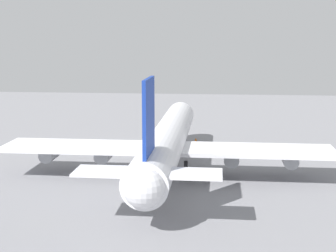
% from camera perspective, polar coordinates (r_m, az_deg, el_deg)
% --- Properties ---
extents(ground_plane, '(268.34, 268.34, 0.00)m').
position_cam_1_polar(ground_plane, '(96.29, -0.00, -5.28)').
color(ground_plane, gray).
extents(cargo_airplane, '(67.08, 60.30, 20.01)m').
position_cam_1_polar(cargo_airplane, '(94.57, -0.02, -1.67)').
color(cargo_airplane, silver).
rests_on(cargo_airplane, ground_plane).
extents(safety_cone_nose, '(0.56, 0.56, 0.80)m').
position_cam_1_polar(safety_cone_nose, '(125.24, 3.16, -1.52)').
color(safety_cone_nose, orange).
rests_on(safety_cone_nose, ground_plane).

